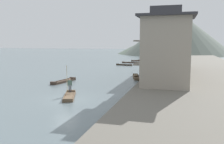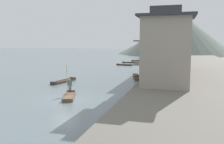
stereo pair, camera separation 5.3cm
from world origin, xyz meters
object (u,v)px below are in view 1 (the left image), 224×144
boat_foreground_poled (69,96)px  boat_crossing_west (150,64)px  boat_moored_second (64,81)px  mooring_post_dock_near (140,79)px  boat_moored_nearest (150,68)px  boat_moored_third (130,63)px  boat_moored_far (136,61)px  house_waterfront_narrow (171,46)px  house_waterfront_tall (167,47)px  boat_upstream_distant (136,77)px  boat_midriver_drifting (124,65)px  house_waterfront_nearest (166,49)px  house_waterfront_second (167,57)px  boatman_person (70,83)px  boat_midriver_upstream (154,61)px  mooring_post_dock_mid (150,70)px

boat_foreground_poled → boat_crossing_west: (4.05, 40.67, 0.03)m
boat_moored_second → mooring_post_dock_near: bearing=-12.9°
boat_moored_nearest → boat_moored_third: (-7.44, 13.50, -0.03)m
boat_moored_far → house_waterfront_narrow: size_ratio=0.40×
boat_foreground_poled → boat_moored_far: boat_moored_far is taller
boat_moored_nearest → house_waterfront_tall: 14.32m
boat_upstream_distant → house_waterfront_narrow: house_waterfront_narrow is taller
boat_foreground_poled → boat_moored_nearest: size_ratio=0.84×
boat_midriver_drifting → house_waterfront_nearest: size_ratio=0.49×
house_waterfront_narrow → house_waterfront_second: bearing=-90.2°
boatman_person → boat_midriver_drifting: bearing=93.2°
boat_midriver_upstream → boat_upstream_distant: boat_midriver_upstream is taller
boat_moored_third → mooring_post_dock_mid: bearing=-71.9°
boat_midriver_drifting → boat_midriver_upstream: boat_midriver_upstream is taller
boat_midriver_upstream → mooring_post_dock_mid: (2.52, -32.20, 1.04)m
boat_moored_third → boat_midriver_drifting: boat_moored_third is taller
boat_upstream_distant → house_waterfront_narrow: 12.56m
boatman_person → house_waterfront_nearest: size_ratio=0.35×
boat_moored_nearest → house_waterfront_nearest: bearing=-79.7°
boatman_person → boat_midriver_upstream: 48.49m
boatman_person → mooring_post_dock_mid: 17.55m
boat_foreground_poled → boat_midriver_upstream: bearing=85.1°
boat_crossing_west → house_waterfront_narrow: size_ratio=0.51×
boat_moored_nearest → boat_moored_second: bearing=-114.3°
house_waterfront_nearest → mooring_post_dock_mid: size_ratio=10.06×
boat_moored_second → boat_midriver_drifting: bearing=84.3°
boatman_person → house_waterfront_nearest: (10.15, 4.09, 3.81)m
boat_moored_third → mooring_post_dock_near: size_ratio=5.11×
boat_moored_second → boat_midriver_drifting: size_ratio=1.22×
boat_moored_nearest → house_waterfront_second: bearing=-77.0°
boat_moored_far → boat_moored_third: bearing=-95.4°
boat_moored_nearest → house_waterfront_second: (4.70, -20.30, 3.72)m
house_waterfront_nearest → mooring_post_dock_mid: house_waterfront_nearest is taller
boat_moored_nearest → boat_crossing_west: size_ratio=1.24×
boat_midriver_upstream → boat_upstream_distant: size_ratio=1.10×
house_waterfront_narrow → boat_crossing_west: bearing=111.5°
boat_foreground_poled → boatman_person: (-0.33, 0.81, 1.26)m
boatman_person → boat_moored_second: boatman_person is taller
boat_moored_far → boat_upstream_distant: bearing=-80.3°
boat_upstream_distant → mooring_post_dock_mid: bearing=23.0°
boat_midriver_drifting → house_waterfront_second: 29.07m
boatman_person → house_waterfront_nearest: 11.58m
house_waterfront_tall → mooring_post_dock_near: 13.44m
mooring_post_dock_near → boat_upstream_distant: bearing=102.8°
boatman_person → boat_crossing_west: size_ratio=0.68×
boat_midriver_upstream → boat_crossing_west: boat_midriver_upstream is taller
boat_foreground_poled → mooring_post_dock_near: (6.72, 6.23, 1.19)m
mooring_post_dock_mid → boat_crossing_west: bearing=96.4°
mooring_post_dock_mid → house_waterfront_narrow: bearing=72.2°
boatman_person → mooring_post_dock_near: (7.05, 5.41, -0.07)m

